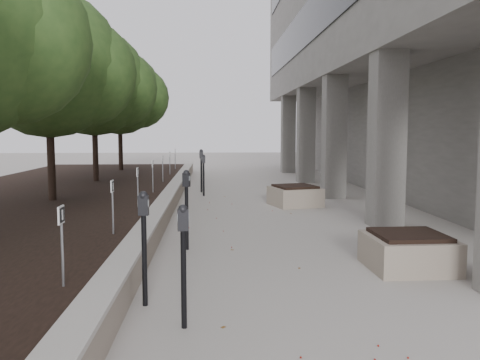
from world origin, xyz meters
name	(u,v)px	position (x,y,z in m)	size (l,w,h in m)	color
ground	(267,332)	(0.00, 0.00, 0.00)	(90.00, 90.00, 0.00)	#A8A29A
retaining_wall	(170,199)	(-1.82, 9.00, 0.25)	(0.39, 26.00, 0.50)	gray
planting_bed	(39,202)	(-5.50, 9.00, 0.20)	(7.00, 26.00, 0.40)	black
crabapple_tree_3	(49,95)	(-4.80, 8.00, 3.12)	(4.60, 4.00, 5.44)	#2B4C1D
crabapple_tree_4	(94,105)	(-4.80, 13.00, 3.12)	(4.60, 4.00, 5.44)	#2B4C1D
crabapple_tree_5	(120,110)	(-4.80, 18.00, 3.12)	(4.60, 4.00, 5.44)	#2B4C1D
parking_sign_2	(62,246)	(-2.35, 0.50, 0.88)	(0.04, 0.22, 0.96)	black
parking_sign_3	(113,207)	(-2.35, 3.50, 0.88)	(0.04, 0.22, 0.96)	black
parking_sign_4	(138,188)	(-2.35, 6.50, 0.88)	(0.04, 0.22, 0.96)	black
parking_sign_5	(153,176)	(-2.35, 9.50, 0.88)	(0.04, 0.22, 0.96)	black
parking_sign_6	(163,168)	(-2.35, 12.50, 0.88)	(0.04, 0.22, 0.96)	black
parking_sign_7	(170,163)	(-2.35, 15.50, 0.88)	(0.04, 0.22, 0.96)	black
parking_sign_8	(175,159)	(-2.35, 18.50, 0.88)	(0.04, 0.22, 0.96)	black
parking_meter_1	(144,249)	(-1.46, 0.92, 0.74)	(0.15, 0.10, 1.47)	black
parking_meter_2	(184,267)	(-0.92, 0.16, 0.71)	(0.14, 0.10, 1.41)	black
parking_meter_3	(187,210)	(-1.08, 3.93, 0.75)	(0.15, 0.11, 1.50)	black
parking_meter_4	(204,175)	(-0.89, 11.64, 0.71)	(0.14, 0.10, 1.41)	black
parking_meter_5	(201,171)	(-0.99, 12.67, 0.78)	(0.15, 0.11, 1.55)	black
planter_front	(408,251)	(2.54, 2.40, 0.30)	(1.27, 1.27, 0.59)	gray
planter_back	(295,195)	(1.84, 9.28, 0.30)	(1.30, 1.30, 0.61)	gray
berry_scatter	(236,236)	(-0.10, 5.00, 0.01)	(3.30, 14.10, 0.02)	maroon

